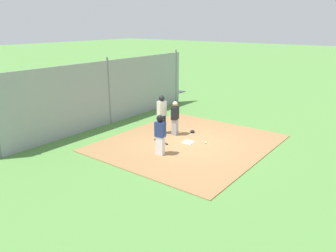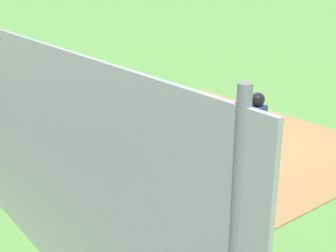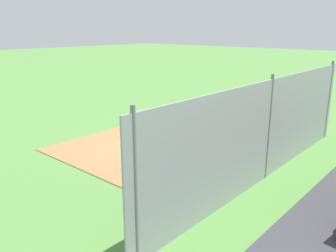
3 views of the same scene
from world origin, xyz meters
name	(u,v)px [view 2 (image 2 of 3)]	position (x,y,z in m)	size (l,w,h in m)	color
ground_plane	(201,142)	(0.00, 0.00, 0.00)	(140.00, 140.00, 0.00)	#51843D
dirt_infield	(201,142)	(0.00, 0.00, 0.01)	(7.20, 6.40, 0.03)	olive
home_plate	(201,141)	(0.00, 0.00, 0.04)	(0.44, 0.44, 0.02)	white
catcher	(153,112)	(-0.48, -1.06, 0.84)	(0.43, 0.34, 1.57)	#9E9EA3
umpire	(135,114)	(-0.28, -1.67, 0.98)	(0.43, 0.34, 1.80)	black
runner	(256,126)	(1.77, -0.12, 0.94)	(0.31, 0.41, 1.61)	silver
baseball_bat	(191,159)	(0.71, -0.93, 0.06)	(0.06, 0.06, 0.85)	black
catcher_mask	(151,130)	(-1.22, -0.58, 0.09)	(0.24, 0.20, 0.12)	black
baseball	(212,130)	(-0.35, 0.67, 0.07)	(0.07, 0.07, 0.07)	white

